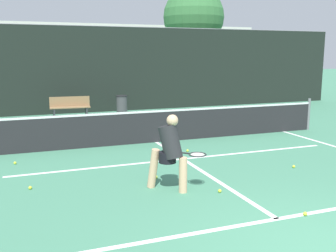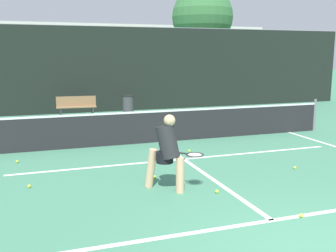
{
  "view_description": "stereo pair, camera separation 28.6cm",
  "coord_description": "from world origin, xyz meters",
  "views": [
    {
      "loc": [
        -3.67,
        -3.65,
        2.57
      ],
      "look_at": [
        -0.57,
        4.54,
        0.95
      ],
      "focal_mm": 42.0,
      "sensor_mm": 36.0,
      "label": 1
    },
    {
      "loc": [
        -3.4,
        -3.75,
        2.57
      ],
      "look_at": [
        -0.57,
        4.54,
        0.95
      ],
      "focal_mm": 42.0,
      "sensor_mm": 36.0,
      "label": 2
    }
  ],
  "objects": [
    {
      "name": "tennis_ball_scattered_0",
      "position": [
        0.5,
        1.13,
        0.03
      ],
      "size": [
        0.07,
        0.07,
        0.07
      ],
      "primitive_type": "sphere",
      "color": "#D1E033",
      "rests_on": "ground"
    },
    {
      "name": "tennis_ball_scattered_1",
      "position": [
        -1.12,
        3.79,
        0.03
      ],
      "size": [
        0.07,
        0.07,
        0.07
      ],
      "primitive_type": "sphere",
      "color": "#D1E033",
      "rests_on": "ground"
    },
    {
      "name": "parked_car",
      "position": [
        -4.09,
        16.51,
        0.57
      ],
      "size": [
        1.71,
        4.7,
        1.36
      ],
      "color": "navy",
      "rests_on": "ground"
    },
    {
      "name": "tennis_ball_scattered_3",
      "position": [
        -0.28,
        2.57,
        0.03
      ],
      "size": [
        0.07,
        0.07,
        0.07
      ],
      "primitive_type": "sphere",
      "color": "#D1E033",
      "rests_on": "ground"
    },
    {
      "name": "tennis_ball_scattered_5",
      "position": [
        -3.88,
        5.98,
        0.03
      ],
      "size": [
        0.07,
        0.07,
        0.07
      ],
      "primitive_type": "sphere",
      "color": "#D1E033",
      "rests_on": "ground"
    },
    {
      "name": "tennis_ball_scattered_6",
      "position": [
        0.4,
        5.63,
        0.03
      ],
      "size": [
        0.07,
        0.07,
        0.07
      ],
      "primitive_type": "sphere",
      "color": "#D1E033",
      "rests_on": "ground"
    },
    {
      "name": "trash_bin",
      "position": [
        0.36,
        12.55,
        0.41
      ],
      "size": [
        0.48,
        0.48,
        0.82
      ],
      "color": "#3F3F42",
      "rests_on": "ground"
    },
    {
      "name": "court_service_line",
      "position": [
        0.0,
        5.01,
        0.0
      ],
      "size": [
        8.25,
        0.1,
        0.01
      ],
      "primitive_type": "cube",
      "color": "white",
      "rests_on": "ground"
    },
    {
      "name": "tree_west",
      "position": [
        6.92,
        19.76,
        4.82
      ],
      "size": [
        3.84,
        3.84,
        6.75
      ],
      "color": "brown",
      "rests_on": "ground"
    },
    {
      "name": "court_baseline_near",
      "position": [
        0.0,
        1.18,
        0.0
      ],
      "size": [
        11.0,
        0.1,
        0.01
      ],
      "primitive_type": "cube",
      "color": "white",
      "rests_on": "ground"
    },
    {
      "name": "net",
      "position": [
        0.0,
        7.03,
        0.51
      ],
      "size": [
        11.09,
        0.09,
        1.07
      ],
      "color": "slate",
      "rests_on": "ground"
    },
    {
      "name": "court_center_mark",
      "position": [
        0.0,
        4.1,
        0.0
      ],
      "size": [
        0.1,
        5.85,
        0.01
      ],
      "primitive_type": "cube",
      "color": "white",
      "rests_on": "ground"
    },
    {
      "name": "building_far",
      "position": [
        0.0,
        31.66,
        2.55
      ],
      "size": [
        36.0,
        2.4,
        5.1
      ],
      "primitive_type": "cube",
      "color": "beige",
      "rests_on": "ground"
    },
    {
      "name": "player_practicing",
      "position": [
        -1.1,
        3.03,
        0.78
      ],
      "size": [
        1.14,
        0.79,
        1.47
      ],
      "rotation": [
        0.0,
        0.0,
        -0.8
      ],
      "color": "#DBAD84",
      "rests_on": "ground"
    },
    {
      "name": "tennis_ball_scattered_2",
      "position": [
        2.07,
        3.41,
        0.03
      ],
      "size": [
        0.07,
        0.07,
        0.07
      ],
      "primitive_type": "sphere",
      "color": "#D1E033",
      "rests_on": "ground"
    },
    {
      "name": "fence_back",
      "position": [
        0.0,
        13.72,
        1.87
      ],
      "size": [
        24.0,
        0.06,
        3.76
      ],
      "color": "black",
      "rests_on": "ground"
    },
    {
      "name": "tennis_ball_scattered_4",
      "position": [
        -3.6,
        4.01,
        0.03
      ],
      "size": [
        0.07,
        0.07,
        0.07
      ],
      "primitive_type": "sphere",
      "color": "#D1E033",
      "rests_on": "ground"
    },
    {
      "name": "courtside_bench",
      "position": [
        -1.81,
        12.43,
        0.47
      ],
      "size": [
        1.61,
        0.49,
        0.86
      ],
      "rotation": [
        0.0,
        0.0,
        -0.07
      ],
      "color": "olive",
      "rests_on": "ground"
    }
  ]
}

